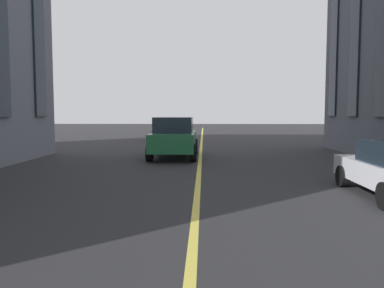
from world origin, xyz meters
TOP-DOWN VIEW (x-y plane):
  - lane_centre_line at (20.00, 0.00)m, footprint 80.00×0.16m
  - car_green_far at (23.63, 1.22)m, footprint 4.70×2.14m
  - car_silver_near at (35.02, 2.72)m, footprint 4.40×1.95m

SIDE VIEW (x-z plane):
  - lane_centre_line at x=20.00m, z-range 0.00..0.01m
  - car_silver_near at x=35.02m, z-range 0.02..1.39m
  - car_green_far at x=23.63m, z-range 0.03..1.91m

